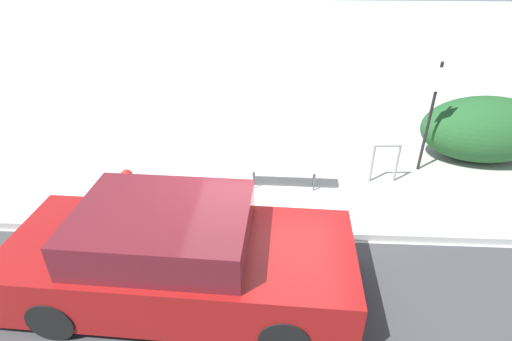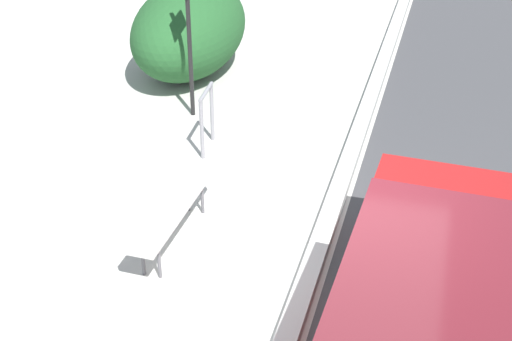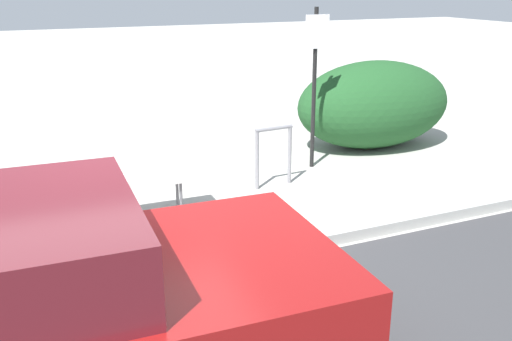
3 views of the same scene
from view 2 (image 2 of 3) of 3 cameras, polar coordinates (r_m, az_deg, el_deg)
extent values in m
plane|color=#ADAAA3|center=(7.00, 4.21, -8.91)|extent=(60.00, 60.00, 0.00)
cube|color=#A8A8A3|center=(6.96, 4.23, -8.50)|extent=(60.00, 0.20, 0.13)
cylinder|color=#515156|center=(6.98, -7.77, -7.14)|extent=(0.04, 0.04, 0.41)
cylinder|color=#515156|center=(7.86, -4.31, -2.14)|extent=(0.04, 0.04, 0.41)
cylinder|color=#515156|center=(7.05, -9.05, -6.87)|extent=(0.04, 0.04, 0.41)
cylinder|color=#515156|center=(7.92, -5.47, -1.94)|extent=(0.04, 0.04, 0.41)
cube|color=silver|center=(7.30, -6.66, -2.74)|extent=(1.69, 0.34, 0.10)
cylinder|color=gray|center=(8.84, -4.36, 3.28)|extent=(0.05, 0.05, 0.80)
cylinder|color=gray|center=(9.27, -3.54, 4.67)|extent=(0.05, 0.05, 0.80)
cylinder|color=gray|center=(8.88, -4.03, 6.30)|extent=(0.55, 0.09, 0.05)
cylinder|color=black|center=(9.70, -5.36, 10.60)|extent=(0.06, 0.06, 2.30)
ellipsoid|color=#1E4C23|center=(11.31, -5.32, 11.20)|extent=(2.71, 1.61, 1.42)
cylinder|color=black|center=(7.01, 9.09, -6.14)|extent=(0.61, 0.20, 0.60)
cube|color=#59171F|center=(5.22, 15.85, -10.35)|extent=(2.23, 1.72, 0.52)
camera|label=1|loc=(6.87, 57.51, 15.96)|focal=28.00mm
camera|label=3|loc=(6.08, 52.25, 1.08)|focal=40.00mm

